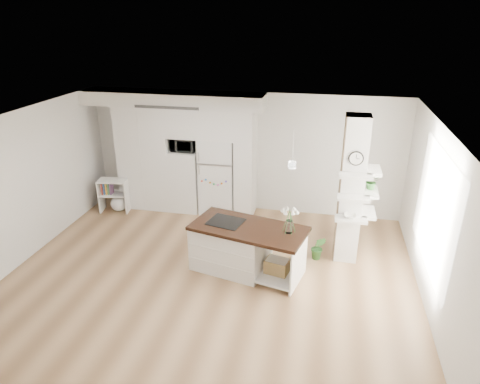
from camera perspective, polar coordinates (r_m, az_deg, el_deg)
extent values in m
cube|color=tan|center=(7.57, -4.09, -11.39)|extent=(7.00, 6.00, 0.01)
cube|color=white|center=(6.46, -4.76, 8.85)|extent=(7.00, 6.00, 0.04)
cube|color=silver|center=(9.63, 0.53, 5.29)|extent=(7.00, 0.04, 2.70)
cube|color=silver|center=(4.55, -15.38, -17.80)|extent=(7.00, 0.04, 2.70)
cube|color=silver|center=(8.52, -27.66, 0.19)|extent=(0.04, 6.00, 2.70)
cube|color=silver|center=(6.88, 24.97, -4.43)|extent=(0.04, 6.00, 2.70)
cube|color=white|center=(10.03, -12.30, 4.59)|extent=(1.20, 0.65, 2.40)
cube|color=white|center=(9.86, -7.14, 1.61)|extent=(0.65, 0.65, 1.42)
cube|color=white|center=(9.46, -7.54, 9.33)|extent=(0.65, 0.65, 0.65)
cube|color=white|center=(9.24, -3.09, 9.18)|extent=(0.85, 0.65, 0.65)
cube|color=white|center=(9.35, 0.73, 3.79)|extent=(0.40, 0.65, 2.40)
cube|color=silver|center=(9.42, -9.07, 12.14)|extent=(4.00, 0.70, 0.30)
cube|color=#262626|center=(9.13, -9.78, 11.06)|extent=(1.40, 0.04, 0.06)
cube|color=white|center=(9.61, -2.92, 2.22)|extent=(0.78, 0.66, 1.75)
cube|color=#B2B2B7|center=(9.17, -3.51, 3.62)|extent=(0.78, 0.01, 0.03)
cube|color=silver|center=(7.78, 14.66, 0.15)|extent=(0.40, 0.40, 2.70)
cube|color=tan|center=(7.77, 13.11, 0.27)|extent=(0.02, 0.40, 2.70)
cube|color=tan|center=(7.97, 14.61, 0.72)|extent=(0.40, 0.02, 2.70)
cylinder|color=black|center=(7.36, 15.21, 4.36)|extent=(0.25, 0.03, 0.25)
cylinder|color=white|center=(7.34, 15.22, 4.32)|extent=(0.21, 0.01, 0.21)
plane|color=white|center=(7.08, 24.54, -2.25)|extent=(0.00, 2.40, 2.40)
cylinder|color=white|center=(6.51, 10.32, 3.34)|extent=(0.12, 0.12, 0.10)
cube|color=white|center=(7.66, -1.22, -7.29)|extent=(1.43, 1.10, 0.82)
cube|color=white|center=(7.51, 5.29, -10.77)|extent=(0.85, 0.96, 0.04)
cube|color=white|center=(7.27, 7.83, -9.33)|extent=(0.22, 0.82, 0.82)
cube|color=black|center=(7.32, 1.17, -4.88)|extent=(2.11, 1.35, 0.06)
cube|color=black|center=(7.47, -1.92, -3.98)|extent=(0.68, 0.61, 0.01)
cube|color=tan|center=(7.45, 4.97, -9.78)|extent=(0.45, 0.37, 0.24)
cylinder|color=white|center=(7.12, 6.55, -4.61)|extent=(0.12, 0.12, 0.22)
cube|color=white|center=(10.31, -18.03, -0.40)|extent=(0.09, 0.37, 0.77)
cube|color=white|center=(10.10, -14.79, -0.48)|extent=(0.09, 0.37, 0.77)
cube|color=white|center=(10.07, -16.66, 1.47)|extent=(0.69, 0.47, 0.03)
cube|color=white|center=(10.19, -16.45, -0.27)|extent=(0.66, 0.46, 0.03)
sphere|color=white|center=(10.25, -15.84, -1.46)|extent=(0.37, 0.37, 0.37)
imported|color=#2C6327|center=(8.09, 10.40, -7.31)|extent=(0.27, 0.23, 0.48)
imported|color=#2C6327|center=(8.89, 13.34, -4.66)|extent=(0.33, 0.33, 0.48)
imported|color=#2D2D2D|center=(9.54, -7.49, 6.32)|extent=(0.54, 0.37, 0.30)
imported|color=#2C6327|center=(7.84, 17.16, 1.41)|extent=(0.27, 0.23, 0.30)
imported|color=white|center=(7.64, 14.46, -3.11)|extent=(0.22, 0.22, 0.05)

